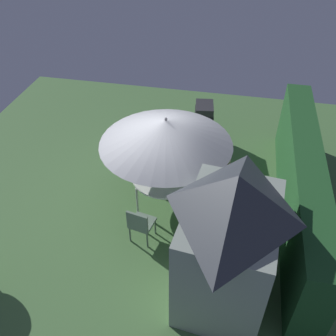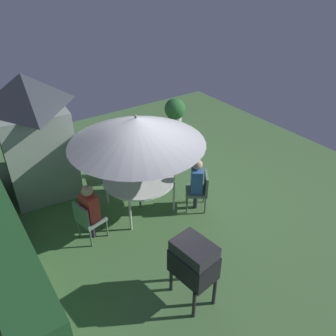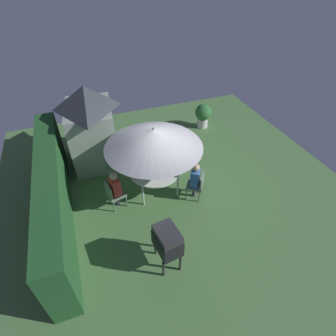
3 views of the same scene
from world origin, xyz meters
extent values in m
plane|color=#47703D|center=(0.00, 0.00, 0.00)|extent=(11.00, 11.00, 0.00)
cube|color=#1E4C23|center=(0.00, 3.50, 0.88)|extent=(6.10, 0.60, 1.76)
cube|color=gray|center=(2.28, 2.10, 1.06)|extent=(2.11, 1.64, 2.12)
pyramid|color=#33383D|center=(2.28, 2.10, 2.47)|extent=(2.23, 1.74, 0.70)
cube|color=slate|center=(2.35, 2.83, 0.83)|extent=(0.82, 0.12, 1.65)
cylinder|color=white|center=(0.10, 0.59, 0.76)|extent=(1.57, 1.57, 0.04)
cylinder|color=beige|center=(-0.45, 0.04, 0.37)|extent=(0.05, 0.05, 0.74)
cylinder|color=beige|center=(0.65, 0.04, 0.37)|extent=(0.05, 0.05, 0.74)
cylinder|color=beige|center=(-0.45, 1.14, 0.37)|extent=(0.05, 0.05, 0.74)
cylinder|color=beige|center=(0.65, 1.14, 0.37)|extent=(0.05, 0.05, 0.74)
cylinder|color=#4C4C51|center=(0.10, 0.59, 1.11)|extent=(0.04, 0.04, 2.22)
cone|color=gray|center=(0.10, 0.59, 1.93)|extent=(2.83, 2.83, 0.56)
sphere|color=#4C4C51|center=(0.10, 0.59, 2.25)|extent=(0.06, 0.06, 0.06)
cube|color=black|center=(-2.49, 1.12, 0.78)|extent=(0.76, 0.59, 0.45)
cube|color=#2B2B2E|center=(-2.49, 1.12, 1.10)|extent=(0.72, 0.56, 0.20)
cylinder|color=#262628|center=(-2.80, 0.91, 0.28)|extent=(0.06, 0.06, 0.55)
cylinder|color=#262628|center=(-2.18, 0.91, 0.28)|extent=(0.06, 0.06, 0.55)
cylinder|color=#262628|center=(-2.80, 1.33, 0.28)|extent=(0.06, 0.06, 0.55)
cylinder|color=#262628|center=(-2.18, 1.33, 0.28)|extent=(0.06, 0.06, 0.55)
cube|color=slate|center=(-0.20, 1.88, 0.45)|extent=(0.55, 0.55, 0.06)
cube|color=slate|center=(-0.24, 2.08, 0.68)|extent=(0.46, 0.15, 0.45)
cylinder|color=#516155|center=(-0.05, 2.11, 0.23)|extent=(0.04, 0.04, 0.45)
cylinder|color=#516155|center=(-0.44, 2.03, 0.23)|extent=(0.04, 0.04, 0.45)
cylinder|color=#516155|center=(0.04, 1.72, 0.23)|extent=(0.04, 0.04, 0.45)
cylinder|color=#516155|center=(-0.35, 1.64, 0.23)|extent=(0.04, 0.04, 0.45)
cube|color=slate|center=(-0.64, -0.43, 0.45)|extent=(0.64, 0.64, 0.06)
cube|color=slate|center=(-0.76, -0.60, 0.68)|extent=(0.40, 0.31, 0.45)
cylinder|color=#516155|center=(-0.92, -0.48, 0.23)|extent=(0.04, 0.04, 0.45)
cylinder|color=#516155|center=(-0.59, -0.71, 0.23)|extent=(0.04, 0.04, 0.45)
cylinder|color=#516155|center=(-0.68, -0.15, 0.23)|extent=(0.04, 0.04, 0.45)
cylinder|color=#516155|center=(-0.36, -0.39, 0.23)|extent=(0.04, 0.04, 0.45)
cube|color=slate|center=(1.33, 0.34, 0.45)|extent=(0.54, 0.54, 0.06)
cube|color=slate|center=(1.54, 0.30, 0.68)|extent=(0.14, 0.46, 0.45)
cylinder|color=#516155|center=(1.49, 0.11, 0.23)|extent=(0.04, 0.04, 0.45)
cylinder|color=#516155|center=(1.57, 0.50, 0.23)|extent=(0.04, 0.04, 0.45)
cylinder|color=#516155|center=(1.10, 0.19, 0.23)|extent=(0.04, 0.04, 0.45)
cylinder|color=#516155|center=(1.18, 0.58, 0.23)|extent=(0.04, 0.04, 0.45)
cylinder|color=silver|center=(3.08, -2.52, 0.20)|extent=(0.45, 0.45, 0.39)
sphere|color=#2D6B33|center=(3.08, -2.52, 0.69)|extent=(0.69, 0.69, 0.69)
cube|color=#CC3D33|center=(-0.20, 1.88, 0.76)|extent=(0.39, 0.31, 0.55)
sphere|color=tan|center=(-0.20, 1.88, 1.15)|extent=(0.22, 0.22, 0.22)
cylinder|color=#383347|center=(-0.20, 1.88, 0.24)|extent=(0.10, 0.10, 0.48)
cube|color=#3866B2|center=(-0.64, -0.43, 0.76)|extent=(0.42, 0.39, 0.55)
sphere|color=tan|center=(-0.64, -0.43, 1.15)|extent=(0.22, 0.22, 0.22)
cylinder|color=#383347|center=(-0.64, -0.43, 0.24)|extent=(0.10, 0.10, 0.48)
camera|label=1|loc=(6.34, 1.92, 6.17)|focal=39.51mm
camera|label=2|loc=(-5.33, 3.57, 4.89)|focal=36.32mm
camera|label=3|loc=(-5.86, 2.33, 6.01)|focal=28.32mm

